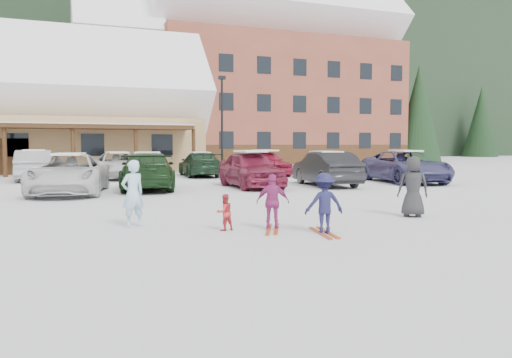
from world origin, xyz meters
name	(u,v)px	position (x,y,z in m)	size (l,w,h in m)	color
ground	(259,227)	(0.00, 0.00, 0.00)	(160.00, 160.00, 0.00)	silver
forested_hillside	(87,48)	(0.00, 85.00, 19.00)	(300.00, 70.00, 38.00)	black
alpine_hotel	(255,78)	(14.27, 38.00, 8.63)	(31.48, 14.01, 21.48)	brown
lamp_post	(222,118)	(6.30, 23.44, 3.71)	(0.50, 0.25, 6.61)	black
conifer_1	(418,101)	(30.00, 32.00, 6.26)	(4.84, 4.84, 11.22)	black
conifer_3	(164,114)	(6.00, 44.00, 5.12)	(3.96, 3.96, 9.18)	black
conifer_4	(373,108)	(34.00, 46.00, 6.54)	(5.06, 5.06, 11.73)	black
adult_skier	(133,194)	(-2.64, 0.98, 0.75)	(0.55, 0.36, 1.50)	#B0D6F2
toddler_red	(225,212)	(-0.87, -0.17, 0.39)	(0.38, 0.30, 0.78)	red
child_navy	(324,203)	(0.95, -1.24, 0.63)	(0.81, 0.47, 1.25)	#1A1A41
skis_child_navy	(324,233)	(0.95, -1.24, 0.01)	(0.20, 1.40, 0.03)	#AD4218
child_magenta	(273,202)	(0.13, -0.46, 0.60)	(0.71, 0.29, 1.21)	#A42E75
skis_child_magenta	(273,229)	(0.13, -0.46, 0.01)	(0.20, 1.40, 0.03)	#AD4218
bystander_dark	(413,186)	(4.20, 0.05, 0.78)	(0.76, 0.49, 1.55)	#28282B
parked_car_2	(70,174)	(-3.89, 9.42, 0.74)	(2.47, 5.36, 1.49)	silver
parked_car_3	(148,171)	(-0.91, 10.20, 0.75)	(2.11, 5.18, 1.50)	#163216
parked_car_4	(250,169)	(3.33, 9.61, 0.78)	(1.84, 4.57, 1.56)	maroon
parked_car_5	(326,169)	(6.77, 9.26, 0.76)	(1.60, 4.60, 1.51)	black
parked_car_6	(405,167)	(11.30, 9.60, 0.77)	(2.55, 5.52, 1.53)	#413F6F
parked_car_9	(34,165)	(-5.52, 17.36, 0.77)	(1.63, 4.68, 1.54)	#A8A8AE
parked_car_10	(118,166)	(-1.45, 17.16, 0.71)	(2.35, 5.10, 1.42)	silver
parked_car_11	(200,164)	(3.14, 17.46, 0.69)	(1.93, 4.76, 1.38)	#19311E
parked_car_12	(265,163)	(6.86, 16.72, 0.75)	(1.76, 4.38, 1.49)	#A41D3D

